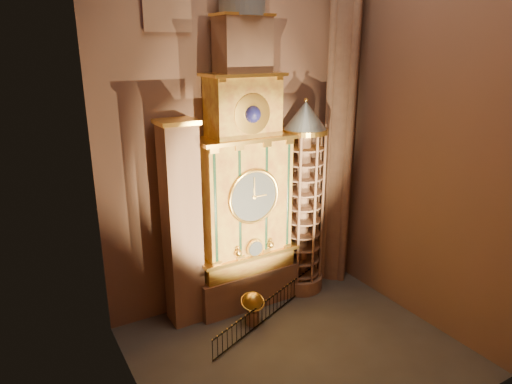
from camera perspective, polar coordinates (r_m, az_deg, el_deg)
floor at (r=22.23m, az=5.16°, el=-19.11°), size 14.00×14.00×0.00m
wall_back at (r=23.02m, az=-2.87°, el=11.99°), size 22.00×0.00×22.00m
wall_left at (r=14.95m, az=-16.33°, el=8.14°), size 0.00×22.00×22.00m
wall_right at (r=22.76m, az=20.80°, el=10.82°), size 0.00×22.00×22.00m
astronomical_clock at (r=22.97m, az=-1.52°, el=0.98°), size 5.60×2.41×16.70m
portrait_tower at (r=22.16m, az=-9.26°, el=-4.09°), size 1.80×1.60×10.20m
stair_turret at (r=24.98m, az=5.86°, el=-1.10°), size 2.50×2.50×10.80m
gothic_pier at (r=25.61m, az=10.70°, el=12.30°), size 2.04×2.04×22.00m
celestial_globe at (r=23.31m, az=-0.41°, el=-13.98°), size 1.36×1.30×1.75m
iron_railing at (r=24.11m, az=1.96°, el=-14.07°), size 8.34×3.58×1.10m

